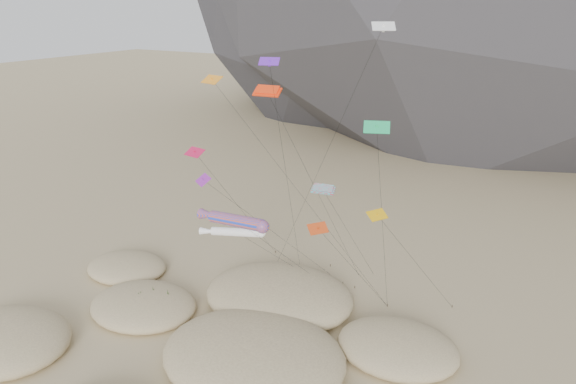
{
  "coord_description": "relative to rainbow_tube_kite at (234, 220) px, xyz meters",
  "views": [
    {
      "loc": [
        26.41,
        -31.24,
        31.44
      ],
      "look_at": [
        1.66,
        12.0,
        14.25
      ],
      "focal_mm": 35.0,
      "sensor_mm": 36.0,
      "label": 1
    }
  ],
  "objects": [
    {
      "name": "dune_grass",
      "position": [
        2.3,
        -4.66,
        -10.83
      ],
      "size": [
        41.0,
        27.52,
        1.49
      ],
      "color": "black",
      "rests_on": "ground"
    },
    {
      "name": "dunes",
      "position": [
        1.4,
        -4.09,
        -10.94
      ],
      "size": [
        52.08,
        35.79,
        3.83
      ],
      "color": "#CCB789",
      "rests_on": "ground"
    },
    {
      "name": "kite_stakes",
      "position": [
        4.32,
        14.32,
        -11.53
      ],
      "size": [
        23.67,
        5.72,
        0.3
      ],
      "color": "#3F2D1E",
      "rests_on": "ground"
    },
    {
      "name": "multi_parafoil",
      "position": [
        8.45,
        1.85,
        3.83
      ],
      "size": [
        2.17,
        16.77,
        16.16
      ],
      "color": "red",
      "rests_on": "ground"
    },
    {
      "name": "orange_parafoil",
      "position": [
        -0.79,
        7.64,
        10.87
      ],
      "size": [
        8.54,
        9.72,
        23.3
      ],
      "color": "red",
      "rests_on": "ground"
    },
    {
      "name": "ground",
      "position": [
        2.37,
        -8.8,
        -11.68
      ],
      "size": [
        500.0,
        500.0,
        0.0
      ],
      "primitive_type": "plane",
      "color": "#CCB789",
      "rests_on": "ground"
    },
    {
      "name": "delta_kites",
      "position": [
        3.67,
        3.93,
        7.4
      ],
      "size": [
        25.27,
        18.85,
        29.58
      ],
      "color": "purple",
      "rests_on": "ground"
    },
    {
      "name": "white_tube_kite",
      "position": [
        -2.1,
        2.77,
        -2.67
      ],
      "size": [
        7.19,
        11.77,
        9.72
      ],
      "color": "white",
      "rests_on": "ground"
    },
    {
      "name": "rainbow_tube_kite",
      "position": [
        0.0,
        0.0,
        0.0
      ],
      "size": [
        8.81,
        13.6,
        12.66
      ],
      "color": "#FF5B1A",
      "rests_on": "ground"
    }
  ]
}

